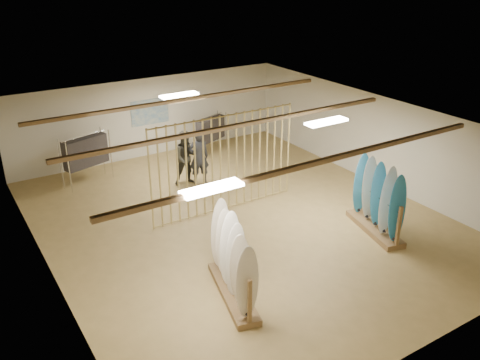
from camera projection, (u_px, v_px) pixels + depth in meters
floor at (240, 220)px, 13.93m from camera, size 12.00×12.00×0.00m
ceiling at (240, 122)px, 12.80m from camera, size 12.00×12.00×0.00m
wall_back at (150, 117)px, 18.01m from camera, size 12.00×0.00×12.00m
wall_front at (426, 288)px, 8.72m from camera, size 12.00×0.00×12.00m
wall_left at (44, 221)px, 10.93m from camera, size 0.00×12.00×12.00m
wall_right at (376, 140)px, 15.81m from camera, size 0.00×12.00×12.00m
ceiling_slats at (240, 125)px, 12.84m from camera, size 9.50×6.12×0.10m
light_panels at (240, 124)px, 12.83m from camera, size 1.20×0.35×0.06m
bamboo_partition at (225, 163)px, 13.99m from camera, size 4.45×0.05×2.78m
poster at (150, 112)px, 17.91m from camera, size 1.40×0.03×0.90m
rack_left at (233, 270)px, 10.59m from camera, size 1.06×2.33×1.84m
rack_right at (377, 208)px, 13.11m from camera, size 1.02×2.13×1.96m
clothing_rack_a at (85, 152)px, 15.78m from camera, size 1.47×0.79×1.63m
clothing_rack_b at (210, 129)px, 18.23m from camera, size 1.29×0.79×1.45m
shopper_a at (199, 154)px, 15.82m from camera, size 0.82×0.65×1.99m
shopper_b at (187, 154)px, 15.78m from camera, size 1.09×0.93×1.97m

